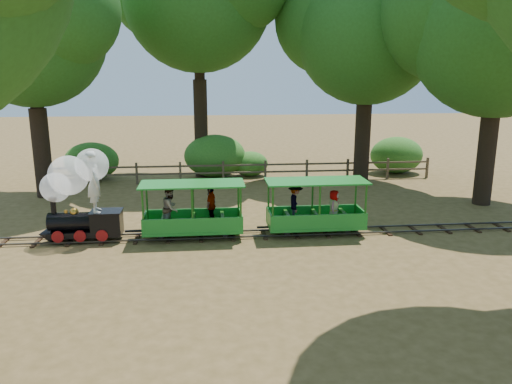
{
  "coord_description": "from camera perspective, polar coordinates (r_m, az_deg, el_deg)",
  "views": [
    {
      "loc": [
        -1.79,
        -15.06,
        5.11
      ],
      "look_at": [
        -0.21,
        0.5,
        1.31
      ],
      "focal_mm": 35.0,
      "sensor_mm": 36.0,
      "label": 1
    }
  ],
  "objects": [
    {
      "name": "oak_nw",
      "position": [
        22.26,
        -24.56,
        17.14
      ],
      "size": [
        7.37,
        6.49,
        9.57
      ],
      "color": "#2D2116",
      "rests_on": "ground"
    },
    {
      "name": "carriage_front",
      "position": [
        15.69,
        -7.52,
        -2.42
      ],
      "size": [
        3.19,
        1.34,
        1.66
      ],
      "color": "#1C8026",
      "rests_on": "track"
    },
    {
      "name": "carriage_rear",
      "position": [
        16.09,
        6.43,
        -2.06
      ],
      "size": [
        3.19,
        1.41,
        1.66
      ],
      "color": "#1C8026",
      "rests_on": "track"
    },
    {
      "name": "oak_e",
      "position": [
        21.18,
        26.03,
        17.4
      ],
      "size": [
        8.18,
        7.2,
        9.91
      ],
      "color": "#2D2116",
      "rests_on": "ground"
    },
    {
      "name": "ground",
      "position": [
        16.0,
        0.93,
        -4.96
      ],
      "size": [
        90.0,
        90.0,
        0.0
      ],
      "primitive_type": "plane",
      "color": "olive",
      "rests_on": "ground"
    },
    {
      "name": "shrub_east",
      "position": [
        26.55,
        15.76,
        4.09
      ],
      "size": [
        2.69,
        2.07,
        1.86
      ],
      "primitive_type": "ellipsoid",
      "color": "#2D6B1E",
      "rests_on": "ground"
    },
    {
      "name": "shrub_mid_e",
      "position": [
        24.86,
        -0.69,
        3.24
      ],
      "size": [
        1.78,
        1.37,
        1.23
      ],
      "primitive_type": "ellipsoid",
      "color": "#2D6B1E",
      "rests_on": "ground"
    },
    {
      "name": "fence",
      "position": [
        23.57,
        -1.34,
        2.57
      ],
      "size": [
        18.1,
        0.1,
        1.0
      ],
      "color": "brown",
      "rests_on": "ground"
    },
    {
      "name": "oak_ne",
      "position": [
        23.87,
        12.56,
        18.19
      ],
      "size": [
        8.04,
        7.07,
        10.01
      ],
      "color": "#2D2116",
      "rests_on": "ground"
    },
    {
      "name": "track",
      "position": [
        15.98,
        0.93,
        -4.73
      ],
      "size": [
        22.0,
        1.0,
        0.1
      ],
      "color": "#3F3D3A",
      "rests_on": "ground"
    },
    {
      "name": "shrub_west",
      "position": [
        25.32,
        -18.28,
        3.39
      ],
      "size": [
        2.59,
        1.99,
        1.79
      ],
      "primitive_type": "ellipsoid",
      "color": "#2D6B1E",
      "rests_on": "ground"
    },
    {
      "name": "shrub_mid_w",
      "position": [
        24.7,
        -4.73,
        4.14
      ],
      "size": [
        3.02,
        2.32,
        2.09
      ],
      "primitive_type": "ellipsoid",
      "color": "#2D6B1E",
      "rests_on": "ground"
    },
    {
      "name": "locomotive",
      "position": [
        15.98,
        -19.76,
        0.39
      ],
      "size": [
        2.54,
        1.19,
        2.91
      ],
      "color": "black",
      "rests_on": "ground"
    }
  ]
}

